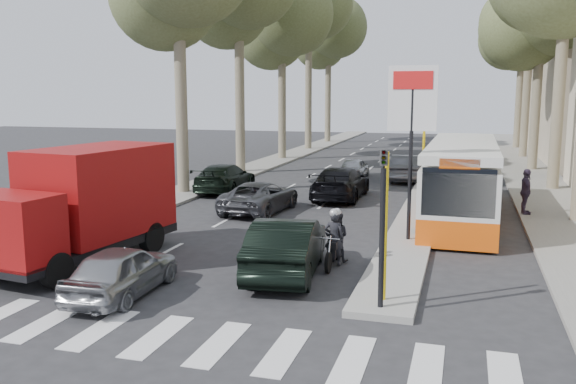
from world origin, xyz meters
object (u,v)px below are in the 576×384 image
Objects in this scene: motorcycle at (335,239)px; dark_hatchback at (287,246)px; red_truck at (85,203)px; city_bus at (462,178)px; silver_hatchback at (122,270)px.

dark_hatchback is at bearing -129.59° from motorcycle.
red_truck reaches higher than motorcycle.
city_bus is (10.14, 9.42, -0.16)m from red_truck.
motorcycle is (4.29, 4.03, 0.12)m from silver_hatchback.
motorcycle is at bearing -112.46° from city_bus.
dark_hatchback is 0.41× the size of city_bus.
city_bus is (7.59, 11.77, 0.93)m from silver_hatchback.
motorcycle is (6.84, 1.68, -0.97)m from red_truck.
city_bus is at bearing 66.89° from motorcycle.
city_bus is at bearing 50.52° from red_truck.
dark_hatchback is 10.02m from city_bus.
motorcycle is at bearing 21.45° from red_truck.
dark_hatchback is 1.63m from motorcycle.
red_truck is at bearing -44.35° from silver_hatchback.
dark_hatchback is 5.89m from red_truck.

